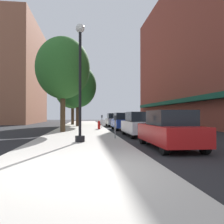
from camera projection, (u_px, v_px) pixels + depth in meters
name	position (u px, v px, depth m)	size (l,w,h in m)	color
ground_plane	(120.00, 129.00, 23.93)	(90.00, 90.00, 0.00)	#232326
sidewalk_slab	(82.00, 128.00, 24.46)	(4.80, 50.00, 0.12)	#B7B2A8
building_right_brick	(201.00, 49.00, 29.30)	(6.80, 40.00, 19.85)	brown
building_far_background	(21.00, 74.00, 41.17)	(6.80, 18.00, 17.52)	#9E6047
lamppost	(80.00, 80.00, 11.46)	(0.48, 0.48, 5.90)	black
fire_hydrant	(99.00, 125.00, 21.48)	(0.33, 0.26, 0.79)	red
parking_meter_near	(102.00, 120.00, 23.43)	(0.14, 0.09, 1.31)	slate
parking_meter_far	(115.00, 124.00, 13.08)	(0.14, 0.09, 1.31)	slate
tree_near	(73.00, 88.00, 31.72)	(5.02, 5.02, 7.99)	#422D1E
tree_mid	(63.00, 68.00, 18.25)	(4.28, 4.28, 7.53)	#4C3823
tree_far	(78.00, 86.00, 27.41)	(4.47, 4.47, 7.35)	#422D1E
car_red	(169.00, 130.00, 10.00)	(1.80, 4.30, 1.66)	black
car_white	(139.00, 124.00, 15.62)	(1.80, 4.30, 1.66)	black
car_blue	(123.00, 121.00, 22.46)	(1.80, 4.30, 1.66)	black
car_silver	(114.00, 120.00, 29.50)	(1.80, 4.30, 1.66)	black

